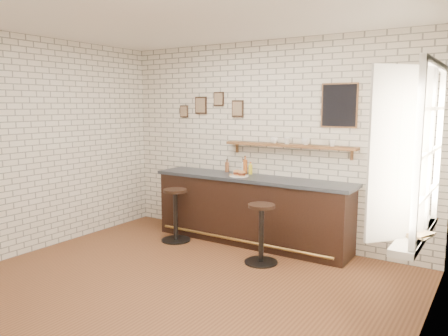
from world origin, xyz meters
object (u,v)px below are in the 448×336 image
Objects in this scene: condiment_bottle_yellow at (250,169)px; bitters_bottle_white at (244,168)px; ciabatta_sandwich at (239,173)px; shelf_cup_a at (274,140)px; bar_stool_left at (175,213)px; book_lower at (410,234)px; book_upper at (410,231)px; shelf_cup_c at (306,142)px; shelf_cup_b at (287,141)px; shelf_cup_d at (332,143)px; bitters_bottle_brown at (227,167)px; bitters_bottle_amber at (245,166)px; bar_counter at (251,210)px; sandwich_plate at (239,176)px; bar_stool_right at (261,232)px.

bitters_bottle_white is at bearing 180.00° from condiment_bottle_yellow.
ciabatta_sandwich is 0.70m from shelf_cup_a.
shelf_cup_a is (1.28, 0.73, 1.11)m from bar_stool_left.
condiment_bottle_yellow is 0.81× the size of book_lower.
condiment_bottle_yellow is at bearing 170.69° from book_upper.
shelf_cup_c is 0.50× the size of book_lower.
bitters_bottle_white is 2.31× the size of shelf_cup_b.
shelf_cup_a is 1.20× the size of shelf_cup_d.
bitters_bottle_brown is 0.87× the size of book_lower.
book_lower is at bearing -33.09° from bitters_bottle_amber.
book_lower is (2.72, -1.75, -0.16)m from bitters_bottle_white.
ciabatta_sandwich is at bearing 163.44° from book_lower.
shelf_cup_d is at bearing 9.94° from bar_counter.
shelf_cup_c is 2.53m from book_lower.
shelf_cup_b is at bearing 0.78° from bitters_bottle_amber.
book_upper is (2.59, -1.74, -0.13)m from condiment_bottle_yellow.
shelf_cup_a is at bearing 166.13° from book_upper.
condiment_bottle_yellow reaches higher than bar_stool_left.
sandwich_plate is at bearing -80.06° from bitters_bottle_amber.
bar_stool_left is (-0.85, -0.46, -0.63)m from ciabatta_sandwich.
bitters_bottle_brown reaches higher than bar_counter.
bitters_bottle_brown is 1.83× the size of shelf_cup_a.
condiment_bottle_yellow reaches higher than bar_counter.
bitters_bottle_brown is 0.26× the size of bar_stool_right.
bar_counter is at bearing -19.41° from bitters_bottle_brown.
book_upper is at bearing -16.30° from bar_stool_left.
bar_counter is at bearing 160.69° from book_lower.
bitters_bottle_brown is (-0.39, 0.26, 0.03)m from ciabatta_sandwich.
bitters_bottle_amber is (-0.06, 0.26, 0.06)m from ciabatta_sandwich.
bitters_bottle_white is (-0.08, 0.26, 0.04)m from ciabatta_sandwich.
sandwich_plate is at bearing -156.70° from bar_counter.
sandwich_plate is 1.01× the size of bitters_bottle_amber.
ciabatta_sandwich is 1.25× the size of condiment_bottle_yellow.
bar_stool_left is at bearing -171.74° from book_upper.
bitters_bottle_brown is 2.19× the size of shelf_cup_d.
shelf_cup_b is at bearing 163.36° from book_upper.
shelf_cup_a is 0.94× the size of shelf_cup_c.
bitters_bottle_white is at bearing 132.14° from bar_stool_right.
shelf_cup_c reaches higher than shelf_cup_a.
bar_stool_right is 2.20m from book_lower.
condiment_bottle_yellow is (0.10, 0.00, -0.03)m from bitters_bottle_amber.
ciabatta_sandwich is at bearing 167.57° from shelf_cup_b.
ciabatta_sandwich is 2.00× the size of shelf_cup_c.
sandwich_plate is 1.21× the size of book_upper.
bitters_bottle_amber is 1.28m from bar_stool_left.
shelf_cup_d is at bearing 11.84° from ciabatta_sandwich.
ciabatta_sandwich is at bearing 139.36° from bar_stool_right.
sandwich_plate reaches higher than book_upper.
ciabatta_sandwich is 0.30× the size of bar_stool_right.
shelf_cup_d reaches higher than bitters_bottle_white.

